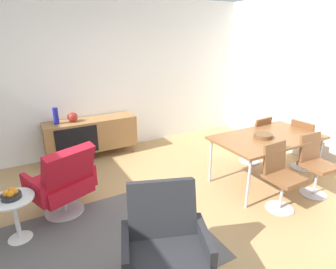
% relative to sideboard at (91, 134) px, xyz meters
% --- Properties ---
extents(ground_plane, '(8.32, 8.32, 0.00)m').
position_rel_sideboard_xyz_m(ground_plane, '(0.23, -2.30, -0.44)').
color(ground_plane, tan).
extents(wall_back, '(6.80, 0.12, 2.80)m').
position_rel_sideboard_xyz_m(wall_back, '(0.23, 0.30, 0.96)').
color(wall_back, white).
rests_on(wall_back, ground_plane).
extents(sideboard, '(1.60, 0.45, 0.72)m').
position_rel_sideboard_xyz_m(sideboard, '(0.00, 0.00, 0.00)').
color(sideboard, olive).
rests_on(sideboard, ground_plane).
extents(vase_cobalt, '(0.08, 0.08, 0.28)m').
position_rel_sideboard_xyz_m(vase_cobalt, '(-0.55, 0.00, 0.42)').
color(vase_cobalt, navy).
rests_on(vase_cobalt, sideboard).
extents(vase_sculptural_dark, '(0.17, 0.17, 0.17)m').
position_rel_sideboard_xyz_m(vase_sculptural_dark, '(-0.29, 0.00, 0.36)').
color(vase_sculptural_dark, maroon).
rests_on(vase_sculptural_dark, sideboard).
extents(dining_table, '(1.60, 0.90, 0.74)m').
position_rel_sideboard_xyz_m(dining_table, '(2.04, -2.19, 0.26)').
color(dining_table, brown).
rests_on(dining_table, ground_plane).
extents(wooden_bowl_on_table, '(0.26, 0.26, 0.06)m').
position_rel_sideboard_xyz_m(wooden_bowl_on_table, '(1.93, -2.19, 0.33)').
color(wooden_bowl_on_table, brown).
rests_on(wooden_bowl_on_table, dining_table).
extents(dining_chair_front_left, '(0.41, 0.43, 0.86)m').
position_rel_sideboard_xyz_m(dining_chair_front_left, '(1.69, -2.75, 0.03)').
color(dining_chair_front_left, brown).
rests_on(dining_chair_front_left, ground_plane).
extents(dining_chair_far_end, '(0.45, 0.43, 0.86)m').
position_rel_sideboard_xyz_m(dining_chair_far_end, '(2.93, -2.19, 0.03)').
color(dining_chair_far_end, brown).
rests_on(dining_chair_far_end, ground_plane).
extents(dining_chair_back_right, '(0.43, 0.45, 0.86)m').
position_rel_sideboard_xyz_m(dining_chair_back_right, '(2.39, -1.63, 0.03)').
color(dining_chair_back_right, brown).
rests_on(dining_chair_back_right, ground_plane).
extents(dining_chair_front_right, '(0.42, 0.45, 0.86)m').
position_rel_sideboard_xyz_m(dining_chair_front_right, '(2.39, -2.75, 0.03)').
color(dining_chair_front_right, brown).
rests_on(dining_chair_front_right, ground_plane).
extents(lounge_chair_red, '(0.85, 0.83, 0.95)m').
position_rel_sideboard_xyz_m(lounge_chair_red, '(-0.75, -1.57, 0.03)').
color(lounge_chair_red, red).
rests_on(lounge_chair_red, ground_plane).
extents(armchair_black_shell, '(0.85, 0.82, 0.95)m').
position_rel_sideboard_xyz_m(armchair_black_shell, '(-0.17, -3.09, 0.03)').
color(armchair_black_shell, '#262628').
rests_on(armchair_black_shell, ground_plane).
extents(side_table_round, '(0.44, 0.44, 0.52)m').
position_rel_sideboard_xyz_m(side_table_round, '(-1.29, -1.78, -0.12)').
color(side_table_round, white).
rests_on(side_table_round, ground_plane).
extents(fruit_bowl, '(0.20, 0.20, 0.11)m').
position_rel_sideboard_xyz_m(fruit_bowl, '(-1.29, -1.79, 0.12)').
color(fruit_bowl, '#262628').
rests_on(fruit_bowl, side_table_round).
extents(area_rug, '(2.20, 1.70, 0.01)m').
position_rel_sideboard_xyz_m(area_rug, '(-0.48, -2.33, -0.44)').
color(area_rug, '#595654').
rests_on(area_rug, ground_plane).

